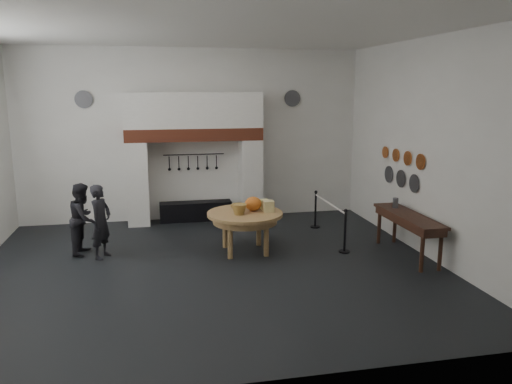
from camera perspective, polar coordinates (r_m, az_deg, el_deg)
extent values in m
cube|color=black|center=(9.97, -5.02, -8.63)|extent=(9.00, 8.00, 0.02)
cube|color=silver|center=(9.40, -5.53, 18.03)|extent=(9.00, 8.00, 0.02)
cube|color=silver|center=(13.38, -7.20, 6.45)|extent=(9.00, 0.02, 4.50)
cube|color=silver|center=(5.52, -0.59, -0.92)|extent=(9.00, 0.02, 4.50)
cube|color=silver|center=(10.88, 19.09, 4.70)|extent=(0.02, 8.00, 4.50)
cube|color=silver|center=(13.17, -13.36, 0.97)|extent=(0.55, 0.70, 2.15)
cube|color=silver|center=(13.39, -0.65, 1.47)|extent=(0.55, 0.70, 2.15)
cube|color=#9E442B|center=(13.03, -7.09, 6.58)|extent=(3.50, 0.72, 0.32)
cube|color=silver|center=(12.99, -7.16, 9.26)|extent=(3.50, 0.70, 0.90)
cube|color=black|center=(13.44, -6.89, -2.18)|extent=(1.90, 0.45, 0.50)
cylinder|color=black|center=(13.36, -7.12, 4.28)|extent=(1.60, 0.02, 0.02)
cylinder|color=#AB7851|center=(10.65, -1.27, -2.52)|extent=(1.88, 1.88, 0.07)
ellipsoid|color=orange|center=(10.74, -0.32, -1.35)|extent=(0.36, 0.36, 0.31)
cube|color=#D6C680|center=(10.66, 1.42, -1.64)|extent=(0.22, 0.22, 0.24)
cube|color=#F9F494|center=(10.95, 0.96, -1.39)|extent=(0.18, 0.18, 0.20)
cone|color=#A17E3B|center=(10.45, -1.94, -1.98)|extent=(0.37, 0.37, 0.22)
ellipsoid|color=olive|center=(10.94, -2.12, -1.59)|extent=(0.31, 0.18, 0.13)
imported|color=black|center=(10.77, -17.31, -3.25)|extent=(0.59, 0.67, 1.55)
imported|color=black|center=(11.21, -19.15, -2.87)|extent=(0.71, 0.84, 1.52)
cube|color=#3D2116|center=(10.84, 17.04, -2.62)|extent=(0.55, 2.20, 0.06)
cylinder|color=#515156|center=(11.32, 15.65, -1.21)|extent=(0.12, 0.12, 0.22)
cylinder|color=#C6662D|center=(11.07, 18.28, 3.29)|extent=(0.03, 0.34, 0.34)
cylinder|color=#C6662D|center=(11.54, 16.94, 3.70)|extent=(0.03, 0.32, 0.32)
cylinder|color=#C6662D|center=(12.02, 15.70, 4.08)|extent=(0.03, 0.30, 0.30)
cylinder|color=#C6662D|center=(12.51, 14.55, 4.42)|extent=(0.03, 0.28, 0.28)
cylinder|color=#4C4C51|center=(11.32, 17.62, 0.94)|extent=(0.03, 0.40, 0.40)
cylinder|color=#4C4C51|center=(11.83, 16.22, 1.48)|extent=(0.03, 0.40, 0.40)
cylinder|color=#4C4C51|center=(12.36, 14.94, 1.97)|extent=(0.03, 0.40, 0.40)
cylinder|color=#4C4C51|center=(13.36, -19.10, 9.98)|extent=(0.44, 0.03, 0.44)
cylinder|color=#4C4C51|center=(13.77, 4.17, 10.62)|extent=(0.44, 0.03, 0.44)
cylinder|color=black|center=(10.88, 10.14, -4.53)|extent=(0.05, 0.05, 0.90)
cylinder|color=black|center=(12.69, 6.82, -2.08)|extent=(0.05, 0.05, 0.90)
cylinder|color=white|center=(11.68, 8.40, -1.31)|extent=(0.04, 2.00, 0.04)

